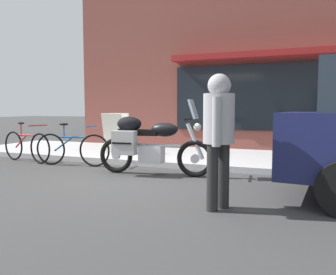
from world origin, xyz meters
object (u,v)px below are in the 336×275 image
parked_bicycle (72,148)px  pedestrian_walking (219,125)px  sandwich_board_sign (115,133)px  touring_motorcycle (147,143)px  second_bicycle_by_cafe (26,146)px

parked_bicycle → pedestrian_walking: size_ratio=1.04×
pedestrian_walking → sandwich_board_sign: size_ratio=1.65×
sandwich_board_sign → pedestrian_walking: bearing=-44.3°
touring_motorcycle → parked_bicycle: (-1.97, 0.32, -0.23)m
touring_motorcycle → parked_bicycle: 2.01m
pedestrian_walking → second_bicycle_by_cafe: pedestrian_walking is taller
parked_bicycle → second_bicycle_by_cafe: parked_bicycle is taller
pedestrian_walking → sandwich_board_sign: 4.78m
touring_motorcycle → pedestrian_walking: pedestrian_walking is taller
touring_motorcycle → sandwich_board_sign: touring_motorcycle is taller
pedestrian_walking → second_bicycle_by_cafe: (-5.08, 2.07, -0.67)m
parked_bicycle → sandwich_board_sign: size_ratio=1.72×
touring_motorcycle → sandwich_board_sign: size_ratio=2.22×
pedestrian_walking → second_bicycle_by_cafe: size_ratio=0.98×
second_bicycle_by_cafe → sandwich_board_sign: bearing=37.0°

